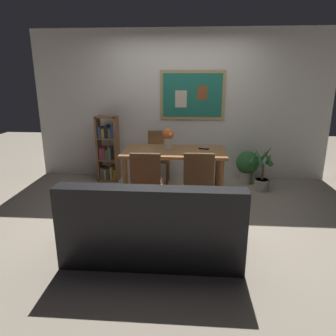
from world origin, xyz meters
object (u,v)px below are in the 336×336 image
dining_chair_near_right (198,180)px  potted_ivy (247,165)px  tv_remote (204,149)px  flower_vase (168,137)px  dining_table (174,157)px  dining_chair_near_left (147,180)px  dining_chair_far_left (158,153)px  bookshelf (108,151)px  leather_couch (153,227)px  potted_palm (262,173)px

dining_chair_near_right → potted_ivy: 1.77m
potted_ivy → tv_remote: size_ratio=3.50×
potted_ivy → flower_vase: bearing=-151.1°
dining_table → dining_chair_near_left: 0.82m
dining_table → flower_vase: flower_vase is taller
flower_vase → tv_remote: bearing=2.9°
dining_chair_far_left → potted_ivy: (1.56, 0.11, -0.22)m
dining_chair_far_left → flower_vase: size_ratio=2.88×
dining_chair_near_left → bookshelf: size_ratio=0.78×
dining_chair_near_right → dining_chair_near_left: 0.67m
dining_table → bookshelf: size_ratio=1.31×
dining_chair_far_left → dining_chair_near_left: (0.00, -1.45, 0.00)m
leather_couch → potted_ivy: size_ratio=3.18×
dining_chair_far_left → tv_remote: 0.99m
dining_table → leather_couch: 1.66m
dining_chair_far_left → tv_remote: size_ratio=5.63×
bookshelf → potted_ivy: size_ratio=2.05×
dining_chair_far_left → potted_palm: (1.73, -0.26, -0.24)m
dining_chair_near_left → leather_couch: size_ratio=0.51×
leather_couch → bookshelf: bearing=114.5°
dining_table → leather_couch: size_ratio=0.85×
potted_ivy → leather_couch: bearing=-119.4°
bookshelf → dining_chair_near_left: bearing=-59.3°
potted_ivy → flower_vase: flower_vase is taller
dining_table → dining_chair_far_left: bearing=113.8°
bookshelf → potted_palm: (2.65, -0.35, -0.24)m
dining_chair_near_right → dining_chair_near_left: same height
dining_table → potted_ivy: (1.24, 0.82, -0.34)m
dining_chair_far_left → potted_palm: bearing=-8.5°
dining_chair_near_left → potted_ivy: size_ratio=1.61×
dining_chair_far_left → leather_couch: (0.19, -2.32, -0.23)m
dining_chair_far_left → leather_couch: bearing=-85.4°
bookshelf → potted_palm: size_ratio=1.55×
dining_chair_far_left → flower_vase: bearing=-71.1°
dining_table → dining_chair_near_right: bearing=-62.9°
dining_chair_near_right → potted_palm: dining_chair_near_right is taller
dining_table → tv_remote: (0.44, 0.11, 0.11)m
dining_table → dining_chair_near_left: dining_chair_near_left is taller
dining_table → potted_ivy: 1.53m
tv_remote → dining_chair_near_right: bearing=-96.5°
potted_ivy → flower_vase: size_ratio=1.79×
dining_chair_far_left → potted_ivy: dining_chair_far_left is taller
dining_chair_near_left → potted_palm: size_ratio=1.22×
dining_table → potted_palm: size_ratio=2.04×
flower_vase → tv_remote: (0.54, 0.03, -0.18)m
dining_table → leather_couch: leather_couch is taller
bookshelf → flower_vase: bearing=-32.5°
dining_chair_near_right → flower_vase: 0.98m
dining_chair_near_left → dining_chair_far_left: bearing=90.0°
dining_chair_near_left → flower_vase: flower_vase is taller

